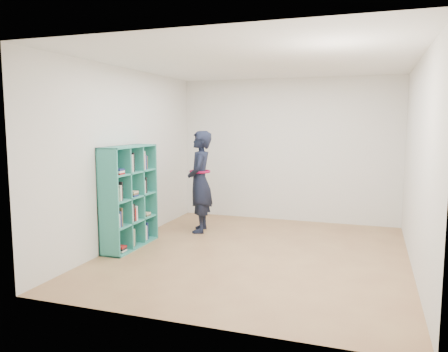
% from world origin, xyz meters
% --- Properties ---
extents(floor, '(4.50, 4.50, 0.00)m').
position_xyz_m(floor, '(0.00, 0.00, 0.00)').
color(floor, '#926342').
rests_on(floor, ground).
extents(ceiling, '(4.50, 4.50, 0.00)m').
position_xyz_m(ceiling, '(0.00, 0.00, 2.60)').
color(ceiling, white).
rests_on(ceiling, wall_back).
extents(wall_left, '(0.02, 4.50, 2.60)m').
position_xyz_m(wall_left, '(-2.00, 0.00, 1.30)').
color(wall_left, silver).
rests_on(wall_left, floor).
extents(wall_right, '(0.02, 4.50, 2.60)m').
position_xyz_m(wall_right, '(2.00, 0.00, 1.30)').
color(wall_right, silver).
rests_on(wall_right, floor).
extents(wall_back, '(4.00, 0.02, 2.60)m').
position_xyz_m(wall_back, '(0.00, 2.25, 1.30)').
color(wall_back, silver).
rests_on(wall_back, floor).
extents(wall_front, '(4.00, 0.02, 2.60)m').
position_xyz_m(wall_front, '(0.00, -2.25, 1.30)').
color(wall_front, silver).
rests_on(wall_front, floor).
extents(bookshelf, '(0.32, 1.11, 1.48)m').
position_xyz_m(bookshelf, '(-1.85, -0.26, 0.71)').
color(bookshelf, teal).
rests_on(bookshelf, floor).
extents(person, '(0.55, 0.70, 1.67)m').
position_xyz_m(person, '(-1.20, 0.93, 0.84)').
color(person, black).
rests_on(person, floor).
extents(smartphone, '(0.04, 0.10, 0.14)m').
position_xyz_m(smartphone, '(-1.37, 0.97, 0.95)').
color(smartphone, silver).
rests_on(smartphone, person).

